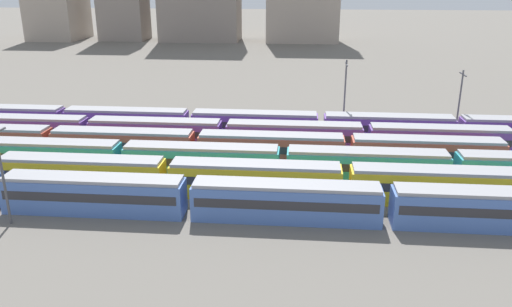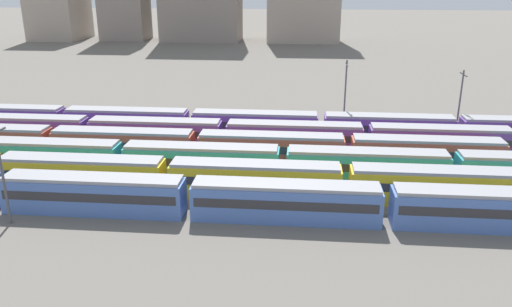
# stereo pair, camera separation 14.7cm
# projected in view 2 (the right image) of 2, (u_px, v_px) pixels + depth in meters

# --- Properties ---
(ground_plane) EXTENTS (600.00, 600.00, 0.00)m
(ground_plane) POSITION_uv_depth(u_px,v_px,m) (11.00, 161.00, 64.60)
(ground_plane) COLOR #666059
(train_track_0) EXTENTS (93.60, 3.06, 3.75)m
(train_track_0) POSITION_uv_depth(u_px,v_px,m) (286.00, 201.00, 48.69)
(train_track_0) COLOR #4C70BC
(train_track_0) RESTS_ON ground_plane
(train_track_1) EXTENTS (74.70, 3.06, 3.75)m
(train_track_1) POSITION_uv_depth(u_px,v_px,m) (167.00, 176.00, 54.70)
(train_track_1) COLOR yellow
(train_track_1) RESTS_ON ground_plane
(train_track_2) EXTENTS (93.60, 3.06, 3.75)m
(train_track_2) POSITION_uv_depth(u_px,v_px,m) (202.00, 160.00, 59.35)
(train_track_2) COLOR teal
(train_track_2) RESTS_ON ground_plane
(train_track_3) EXTENTS (74.70, 3.06, 3.75)m
(train_track_3) POSITION_uv_depth(u_px,v_px,m) (196.00, 146.00, 64.38)
(train_track_3) COLOR #BC4C38
(train_track_3) RESTS_ON ground_plane
(train_track_4) EXTENTS (112.50, 3.06, 3.75)m
(train_track_4) POSITION_uv_depth(u_px,v_px,m) (366.00, 138.00, 67.38)
(train_track_4) COLOR #6B429E
(train_track_4) RESTS_ON ground_plane
(train_track_5) EXTENTS (93.60, 3.06, 3.75)m
(train_track_5) POSITION_uv_depth(u_px,v_px,m) (255.00, 124.00, 73.59)
(train_track_5) COLOR #6B429E
(train_track_5) RESTS_ON ground_plane
(catenary_pole_1) EXTENTS (0.24, 3.20, 10.87)m
(catenary_pole_1) POSITION_uv_depth(u_px,v_px,m) (345.00, 94.00, 73.88)
(catenary_pole_1) COLOR #4C4C51
(catenary_pole_1) RESTS_ON ground_plane
(catenary_pole_2) EXTENTS (0.24, 3.20, 9.59)m
(catenary_pole_2) POSITION_uv_depth(u_px,v_px,m) (2.00, 171.00, 46.78)
(catenary_pole_2) COLOR #4C4C51
(catenary_pole_2) RESTS_ON ground_plane
(catenary_pole_3) EXTENTS (0.24, 3.20, 9.65)m
(catenary_pole_3) POSITION_uv_depth(u_px,v_px,m) (460.00, 100.00, 72.93)
(catenary_pole_3) COLOR #4C4C51
(catenary_pole_3) RESTS_ON ground_plane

